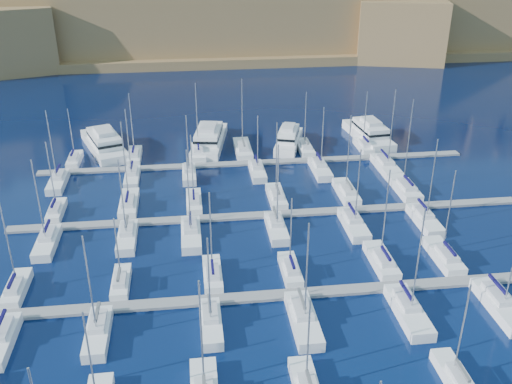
{
  "coord_description": "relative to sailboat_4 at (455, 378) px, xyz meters",
  "views": [
    {
      "loc": [
        -12.89,
        -71.48,
        44.05
      ],
      "look_at": [
        -3.25,
        6.0,
        6.39
      ],
      "focal_mm": 40.0,
      "sensor_mm": 36.0,
      "label": 1
    }
  ],
  "objects": [
    {
      "name": "sailboat_4",
      "position": [
        0.0,
        0.0,
        0.0
      ],
      "size": [
        2.31,
        7.69,
        12.41
      ],
      "color": "white",
      "rests_on": "ground"
    },
    {
      "name": "sailboat_46",
      "position": [
        -1.72,
        55.59,
        0.02
      ],
      "size": [
        2.87,
        9.57,
        13.41
      ],
      "color": "white",
      "rests_on": "ground"
    },
    {
      "name": "sailboat_24",
      "position": [
        -48.54,
        43.93,
        0.01
      ],
      "size": [
        2.26,
        7.54,
        12.86
      ],
      "color": "white",
      "rests_on": "ground"
    },
    {
      "name": "sailboat_25",
      "position": [
        -36.91,
        44.97,
        0.04
      ],
      "size": [
        2.9,
        9.67,
        15.3
      ],
      "color": "white",
      "rests_on": "ground"
    },
    {
      "name": "sailboat_34",
      "position": [
        -1.4,
        33.54,
        0.03
      ],
      "size": [
        2.9,
        9.68,
        13.85
      ],
      "color": "white",
      "rests_on": "ground"
    },
    {
      "name": "motor_yacht_b",
      "position": [
        -22.08,
        71.95,
        1.01
      ],
      "size": [
        9.03,
        19.84,
        5.25
      ],
      "color": "white",
      "rests_on": "ground"
    },
    {
      "name": "sailboat_23",
      "position": [
        10.98,
        11.13,
        0.05
      ],
      "size": [
        3.15,
        10.51,
        15.02
      ],
      "color": "white",
      "rests_on": "ground"
    },
    {
      "name": "fortified_city",
      "position": [
        -13.54,
        184.52,
        14.02
      ],
      "size": [
        460.0,
        108.95,
        59.52
      ],
      "color": "brown",
      "rests_on": "ground"
    },
    {
      "name": "sailboat_20",
      "position": [
        -24.9,
        12.1,
        0.01
      ],
      "size": [
        2.56,
        8.53,
        12.96
      ],
      "color": "white",
      "rests_on": "ground"
    },
    {
      "name": "sailboat_29",
      "position": [
        11.25,
        45.37,
        0.06
      ],
      "size": [
        3.14,
        10.48,
        17.03
      ],
      "color": "white",
      "rests_on": "ground"
    },
    {
      "name": "motor_yacht_a",
      "position": [
        -43.87,
        72.08,
        1.01
      ],
      "size": [
        12.05,
        20.19,
        5.25
      ],
      "color": "white",
      "rests_on": "ground"
    },
    {
      "name": "sailboat_38",
      "position": [
        -24.54,
        66.58,
        0.04
      ],
      "size": [
        2.66,
        8.88,
        15.42
      ],
      "color": "white",
      "rests_on": "ground"
    },
    {
      "name": "sailboat_30",
      "position": [
        -47.97,
        33.76,
        0.03
      ],
      "size": [
        2.77,
        9.22,
        14.45
      ],
      "color": "white",
      "rests_on": "ground"
    },
    {
      "name": "sailboat_42",
      "position": [
        -50.41,
        55.74,
        0.03
      ],
      "size": [
        2.78,
        9.26,
        14.69
      ],
      "color": "white",
      "rests_on": "ground"
    },
    {
      "name": "pontoon_mid_far",
      "position": [
        -13.35,
        39.26,
        -0.52
      ],
      "size": [
        84.0,
        2.0,
        0.4
      ],
      "primitive_type": "cube",
      "color": "slate",
      "rests_on": "ground"
    },
    {
      "name": "sailboat_45",
      "position": [
        -13.79,
        56.01,
        0.0
      ],
      "size": [
        2.62,
        8.72,
        12.14
      ],
      "color": "white",
      "rests_on": "ground"
    },
    {
      "name": "sailboat_35",
      "position": [
        10.23,
        33.56,
        0.03
      ],
      "size": [
        2.89,
        9.64,
        14.87
      ],
      "color": "white",
      "rests_on": "ground"
    },
    {
      "name": "sailboat_37",
      "position": [
        -37.41,
        66.5,
        0.02
      ],
      "size": [
        2.61,
        8.72,
        13.85
      ],
      "color": "white",
      "rests_on": "ground"
    },
    {
      "name": "sailboat_31",
      "position": [
        -36.32,
        33.84,
        0.02
      ],
      "size": [
        2.72,
        9.06,
        13.85
      ],
      "color": "white",
      "rests_on": "ground"
    },
    {
      "name": "sailboat_44",
      "position": [
        -26.64,
        56.23,
        0.0
      ],
      "size": [
        2.48,
        8.26,
        12.6
      ],
      "color": "white",
      "rests_on": "ground"
    },
    {
      "name": "sailboat_43",
      "position": [
        -37.14,
        56.05,
        0.02
      ],
      "size": [
        2.59,
        8.62,
        14.28
      ],
      "color": "white",
      "rests_on": "ground"
    },
    {
      "name": "sailboat_14",
      "position": [
        -24.13,
        22.22,
        0.01
      ],
      "size": [
        2.44,
        8.13,
        13.07
      ],
      "color": "white",
      "rests_on": "ground"
    },
    {
      "name": "sailboat_19",
      "position": [
        -37.97,
        11.99,
        0.02
      ],
      "size": [
        2.62,
        8.75,
        14.24
      ],
      "color": "white",
      "rests_on": "ground"
    },
    {
      "name": "sailboat_16",
      "position": [
        -0.43,
        22.69,
        0.03
      ],
      "size": [
        2.73,
        9.1,
        14.72
      ],
      "color": "white",
      "rests_on": "ground"
    },
    {
      "name": "sailboat_26",
      "position": [
        -26.04,
        44.35,
        0.01
      ],
      "size": [
        2.52,
        8.41,
        12.84
      ],
      "color": "white",
      "rests_on": "ground"
    },
    {
      "name": "sailboat_47",
      "position": [
        11.21,
        55.0,
        0.06
      ],
      "size": [
        3.23,
        10.77,
        16.4
      ],
      "color": "white",
      "rests_on": "ground"
    },
    {
      "name": "pontoon_far",
      "position": [
        -13.35,
        61.26,
        -0.52
      ],
      "size": [
        84.0,
        2.0,
        0.4
      ],
      "primitive_type": "cube",
      "color": "slate",
      "rests_on": "ground"
    },
    {
      "name": "ground",
      "position": [
        -13.35,
        29.26,
        -0.72
      ],
      "size": [
        600.0,
        600.0,
        0.0
      ],
      "primitive_type": "plane",
      "color": "black",
      "rests_on": "ground"
    },
    {
      "name": "sailboat_13",
      "position": [
        -36.21,
        21.88,
        -0.02
      ],
      "size": [
        2.23,
        7.45,
        10.34
      ],
      "color": "white",
      "rests_on": "ground"
    },
    {
      "name": "sailboat_22",
      "position": [
        -0.82,
        11.36,
        0.04
      ],
      "size": [
        3.01,
        10.03,
        15.47
      ],
      "color": "white",
      "rests_on": "ground"
    },
    {
      "name": "sailboat_33",
      "position": [
        -13.6,
        33.86,
        0.03
      ],
      "size": [
        2.71,
        9.03,
        15.04
      ],
      "color": "white",
      "rests_on": "ground"
    },
    {
      "name": "motor_yacht_d",
      "position": [
        12.74,
        71.35,
        1.01
      ],
      "size": [
        7.06,
        18.32,
        5.25
      ],
      "color": "white",
      "rests_on": "ground"
    },
    {
      "name": "sailboat_17",
      "position": [
        8.73,
        22.79,
        0.02
      ],
      "size": [
        2.79,
        9.29,
        14.04
      ],
      "color": "white",
      "rests_on": "ground"
    },
    {
      "name": "sailboat_41",
      "position": [
        10.06,
        66.18,
        0.0
      ],
      "size": [
        2.42,
        8.05,
        12.64
      ],
      "color": "white",
      "rests_on": "ground"
    },
    {
      "name": "sailboat_32",
      "position": [
        -26.77,
        33.5,
        0.04
      ],
      "size": [
        2.92,
        9.74,
        15.02
      ],
      "color": "white",
      "rests_on": "ground"
    },
    {
      "name": "sailboat_12",
      "position": [
        -49.53,
        22.14,
        0.01
      ],
      "size": [
        2.39,
        7.96,
        13.49
      ],
      "color": "white",
      "rests_on": "ground"
    },
    {
      "name": "sailboat_27",
      "position": [
        -11.9,
        44.57,
        0.02
      ],
      "size": [
        2.65,
        8.85,
        14.26
      ],
      "color": "white",
      "rests_on": "ground"
    },
    {
      "name": "sailboat_39",
      "position": [
        -15.34,
        67.48,
        0.05
      ],
      "size": [
        3.21,
        10.71,
        15.66
      ],
      "color": "white",
      "rests_on": "ground"
    },
    {
      "name": "sailboat_36",
      "position": [
        -49.11,
        66.01,
        -0.01
      ],
      "size": [
        2.31,
        7.71,
        11.41
      ],
      "color": "white",
      "rests_on": "ground"
    },
    {
      "name": "pontoon_mid_near",
      "position": [
        -13.35,
        17.26,
        -0.52
      ],
      "size": [
        84.0,
        2.0,
        0.4
      ],
      "primitive_type": "cube",
      "color": "slate",
      "rests_on": "ground"
    },
    {
      "name": "sailboat_28",
      "position": [
        0.56,
        44.88,
        0.03
      ],
      "size": [
        2.84,
        9.48,
        14.89
      ],
      "color": "white",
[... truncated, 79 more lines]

